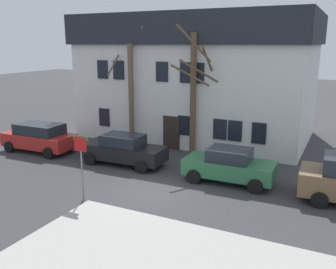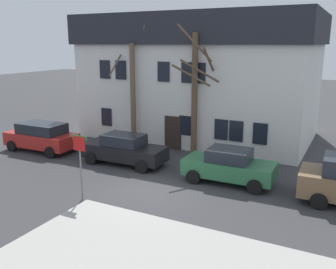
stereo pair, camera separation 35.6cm
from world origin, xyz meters
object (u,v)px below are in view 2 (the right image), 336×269
at_px(car_red_wagon, 42,136).
at_px(street_sign_pole, 80,155).
at_px(tree_bare_mid, 196,89).
at_px(car_green_sedan, 229,166).
at_px(building_main, 201,76).
at_px(tree_bare_near, 133,91).
at_px(car_black_sedan, 124,149).

height_order(car_red_wagon, street_sign_pole, street_sign_pole).
xyz_separation_m(tree_bare_mid, car_green_sedan, (3.31, -3.57, -3.06)).
xyz_separation_m(building_main, street_sign_pole, (0.09, -13.11, -2.26)).
distance_m(tree_bare_near, street_sign_pole, 9.03).
bearing_deg(building_main, car_green_sedan, -59.10).
relative_size(building_main, car_red_wagon, 3.41).
distance_m(car_red_wagon, street_sign_pole, 8.55).
distance_m(building_main, car_green_sedan, 10.26).
distance_m(building_main, car_red_wagon, 11.45).
relative_size(tree_bare_near, street_sign_pole, 2.68).
xyz_separation_m(building_main, car_red_wagon, (-6.99, -8.43, -3.32)).
bearing_deg(building_main, car_red_wagon, -129.67).
relative_size(car_red_wagon, car_black_sedan, 0.97).
distance_m(tree_bare_mid, car_black_sedan, 5.39).
height_order(tree_bare_mid, car_black_sedan, tree_bare_mid).
distance_m(car_red_wagon, car_green_sedan, 11.97).
bearing_deg(building_main, tree_bare_near, -119.84).
bearing_deg(car_red_wagon, tree_bare_mid, 23.13).
relative_size(tree_bare_near, tree_bare_mid, 1.01).
xyz_separation_m(tree_bare_near, street_sign_pole, (2.75, -8.46, -1.54)).
xyz_separation_m(building_main, tree_bare_near, (-2.67, -4.65, -0.72)).
relative_size(tree_bare_near, car_red_wagon, 1.65).
xyz_separation_m(car_red_wagon, street_sign_pole, (7.08, -4.68, 1.06)).
relative_size(car_black_sedan, street_sign_pole, 1.69).
bearing_deg(car_black_sedan, car_green_sedan, -0.25).
bearing_deg(tree_bare_near, car_red_wagon, -138.83).
bearing_deg(street_sign_pole, tree_bare_near, 108.03).
relative_size(building_main, car_green_sedan, 3.63).
height_order(building_main, street_sign_pole, building_main).
bearing_deg(car_red_wagon, building_main, 50.33).
distance_m(car_green_sedan, street_sign_pole, 6.95).
height_order(building_main, car_green_sedan, building_main).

